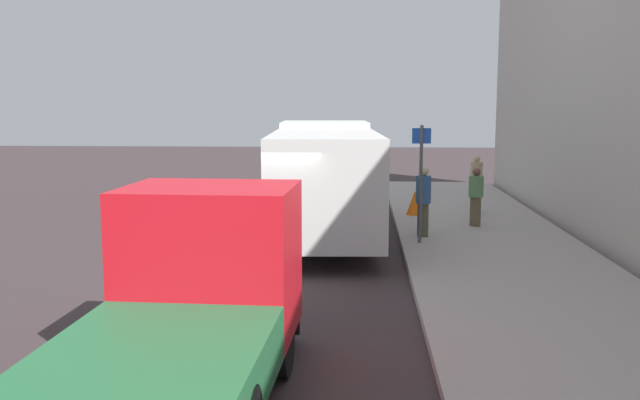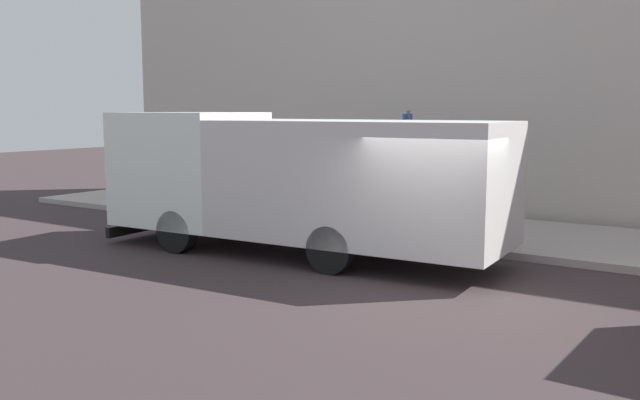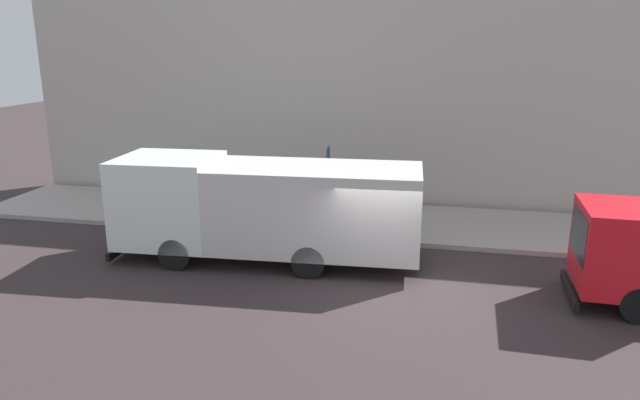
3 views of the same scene
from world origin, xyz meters
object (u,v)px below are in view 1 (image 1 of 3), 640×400
Objects in this scene: small_flatbed_truck at (187,309)px; pedestrian_walking at (476,183)px; pedestrian_standing at (476,196)px; street_sign_post at (421,174)px; pedestrian_third at (423,199)px; traffic_cone_orange at (415,203)px; large_utility_truck at (325,176)px.

small_flatbed_truck is 14.36m from pedestrian_walking.
pedestrian_standing is 3.01m from street_sign_post.
pedestrian_walking is at bearing 109.79° from pedestrian_third.
pedestrian_third is at bearing 80.07° from street_sign_post.
pedestrian_walking is (5.45, 13.28, -0.02)m from small_flatbed_truck.
pedestrian_standing is at bearing 91.86° from pedestrian_third.
pedestrian_standing is at bearing 54.57° from street_sign_post.
small_flatbed_truck is 10.13m from pedestrian_third.
pedestrian_third reaches higher than pedestrian_walking.
small_flatbed_truck reaches higher than traffic_cone_orange.
large_utility_truck is 2.71m from street_sign_post.
small_flatbed_truck is at bearing -105.59° from traffic_cone_orange.
street_sign_post reaches higher than large_utility_truck.
pedestrian_walking is at bearing -75.42° from pedestrian_standing.
traffic_cone_orange is at bearing 135.65° from pedestrian_third.
pedestrian_standing is at bearing 85.78° from pedestrian_walking.
large_utility_truck reaches higher than pedestrian_standing.
large_utility_truck is 1.53× the size of small_flatbed_truck.
large_utility_truck reaches higher than pedestrian_third.
large_utility_truck is at bearing 85.97° from small_flatbed_truck.
large_utility_truck is 3.12× the size of street_sign_post.
pedestrian_walking is 5.08m from street_sign_post.
pedestrian_third is (-1.91, -3.79, 0.00)m from pedestrian_walking.
pedestrian_third is at bearing 71.57° from small_flatbed_truck.
large_utility_truck is 10.11m from small_flatbed_truck.
pedestrian_walking is at bearing 66.00° from street_sign_post.
pedestrian_standing reaches higher than traffic_cone_orange.
pedestrian_third is 3.42m from traffic_cone_orange.
pedestrian_standing is (5.08, 11.05, -0.12)m from small_flatbed_truck.
pedestrian_third is 2.47× the size of traffic_cone_orange.
street_sign_post is (2.33, -1.36, 0.19)m from large_utility_truck.
pedestrian_standing is 2.23× the size of traffic_cone_orange.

